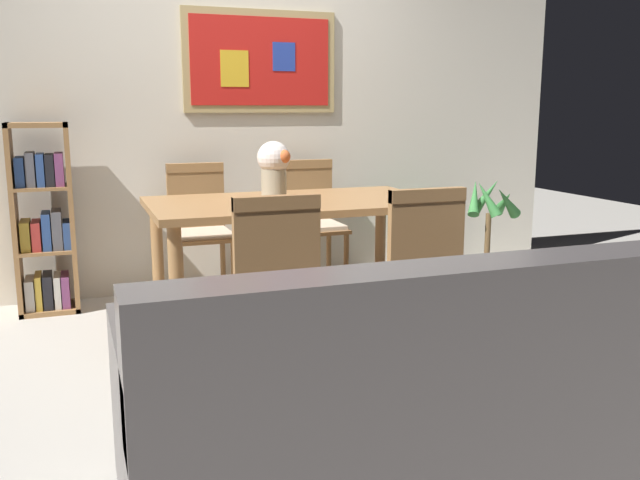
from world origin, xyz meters
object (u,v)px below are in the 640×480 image
dining_chair_far_right (311,214)px  flower_vase (274,166)px  dining_table (293,216)px  dining_chair_near_right (415,263)px  leather_couch (402,405)px  potted_palm (488,246)px  bookshelf (44,225)px  potted_ivy (433,241)px  dining_chair_near_left (271,276)px  dining_chair_far_left (199,220)px

dining_chair_far_right → flower_vase: 0.97m
dining_table → dining_chair_near_right: 0.91m
leather_couch → potted_palm: leather_couch is taller
dining_chair_near_right → bookshelf: 2.39m
leather_couch → potted_ivy: size_ratio=3.30×
dining_chair_far_right → potted_ivy: 0.98m
dining_table → potted_palm: potted_palm is taller
potted_ivy → leather_couch: bearing=-121.2°
dining_chair_near_left → flower_vase: (0.29, 0.92, 0.41)m
dining_table → potted_palm: size_ratio=2.05×
dining_chair_near_left → bookshelf: size_ratio=0.77×
potted_ivy → potted_palm: (0.22, -0.40, 0.03)m
potted_palm → flower_vase: flower_vase is taller
dining_chair_near_right → dining_chair_far_left: bearing=114.8°
dining_chair_near_left → leather_couch: 1.00m
dining_chair_near_left → leather_couch: dining_chair_near_left is taller
dining_chair_far_left → dining_chair_near_right: same height
dining_chair_far_right → bookshelf: 1.75m
dining_chair_near_right → flower_vase: size_ratio=2.75×
potted_ivy → flower_vase: size_ratio=1.65×
dining_chair_far_right → dining_chair_near_right: 1.65m
bookshelf → dining_chair_far_right: bearing=-0.8°
dining_chair_far_right → bookshelf: bookshelf is taller
dining_chair_far_right → potted_palm: 1.27m
dining_chair_far_left → bookshelf: size_ratio=0.77×
potted_ivy → dining_chair_far_left: bearing=178.3°
bookshelf → dining_chair_near_right: bearing=-44.4°
dining_table → leather_couch: size_ratio=0.90×
dining_table → potted_palm: (1.55, 0.35, -0.35)m
leather_couch → bookshelf: size_ratio=1.52×
leather_couch → dining_table: bearing=83.6°
dining_table → flower_vase: size_ratio=4.89×
dining_chair_far_left → flower_vase: size_ratio=2.75×
dining_chair_far_left → dining_chair_near_left: 1.64m
dining_chair_far_left → potted_ivy: bearing=-1.7°
dining_table → potted_ivy: 1.57m
dining_chair_near_left → dining_chair_near_right: 0.72m
flower_vase → dining_chair_far_right: bearing=57.1°
dining_chair_far_right → leather_couch: dining_chair_far_right is taller
bookshelf → dining_chair_near_left: bearing=-59.6°
dining_chair_near_left → potted_palm: size_ratio=1.15×
bookshelf → potted_ivy: (2.69, -0.10, -0.26)m
dining_chair_near_left → dining_table: bearing=66.0°
potted_ivy → potted_palm: size_ratio=0.69×
dining_chair_far_right → dining_chair_near_right: same height
dining_chair_far_right → leather_couch: bearing=-102.8°
dining_table → dining_chair_far_right: bearing=64.4°
potted_palm → flower_vase: 1.78m
dining_chair_far_left → bookshelf: bookshelf is taller
dining_chair_near_left → dining_chair_far_right: same height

